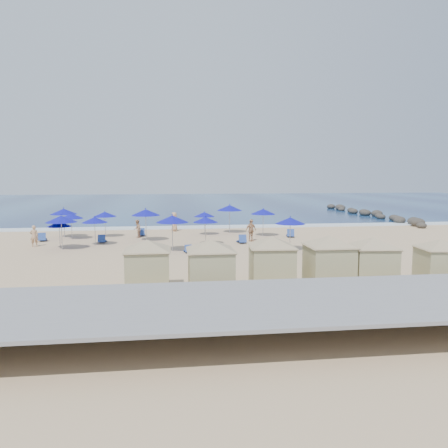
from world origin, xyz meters
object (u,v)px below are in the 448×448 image
(umbrella_1, at_px, (61,219))
(umbrella_10, at_px, (263,212))
(umbrella_6, at_px, (172,219))
(beachgoer_1, at_px, (137,229))
(umbrella_11, at_px, (290,221))
(umbrella_12, at_px, (59,224))
(umbrella_0, at_px, (71,216))
(umbrella_2, at_px, (64,212))
(cabana_1, at_px, (211,260))
(cabana_2, at_px, (272,255))
(rock_jetty, at_px, (369,214))
(beachgoer_0, at_px, (34,236))
(umbrella_5, at_px, (146,212))
(umbrella_8, at_px, (206,220))
(beachgoer_2, at_px, (251,230))
(umbrella_7, at_px, (204,214))
(umbrella_4, at_px, (105,214))
(cabana_3, at_px, (329,255))
(trash_bin, at_px, (281,257))
(cabana_0, at_px, (148,259))
(cabana_5, at_px, (440,257))
(beachgoer_3, at_px, (174,222))
(umbrella_3, at_px, (95,220))
(umbrella_9, at_px, (230,208))

(umbrella_1, distance_m, umbrella_10, 16.76)
(umbrella_6, bearing_deg, beachgoer_1, 112.32)
(umbrella_11, bearing_deg, umbrella_12, 169.26)
(umbrella_0, bearing_deg, umbrella_2, 126.65)
(cabana_1, xyz_separation_m, cabana_2, (3.00, 0.63, -0.00))
(umbrella_1, bearing_deg, rock_jetty, 32.38)
(umbrella_2, bearing_deg, beachgoer_0, -103.63)
(umbrella_5, height_order, umbrella_8, umbrella_5)
(beachgoer_2, bearing_deg, umbrella_7, 100.62)
(umbrella_1, xyz_separation_m, umbrella_4, (2.21, 6.32, -0.24))
(cabana_2, distance_m, cabana_3, 2.76)
(umbrella_4, height_order, umbrella_7, umbrella_4)
(trash_bin, height_order, cabana_0, cabana_0)
(cabana_2, distance_m, cabana_5, 8.22)
(trash_bin, xyz_separation_m, beachgoer_3, (-6.14, 16.59, 0.49))
(umbrella_5, bearing_deg, umbrella_8, -28.21)
(cabana_3, xyz_separation_m, umbrella_12, (-15.60, 13.47, 0.21))
(cabana_2, height_order, umbrella_12, cabana_2)
(umbrella_3, relative_size, umbrella_12, 1.09)
(cabana_3, relative_size, umbrella_5, 1.63)
(umbrella_11, distance_m, beachgoer_0, 19.26)
(cabana_5, bearing_deg, cabana_3, 175.01)
(trash_bin, height_order, umbrella_5, umbrella_5)
(umbrella_11, distance_m, umbrella_12, 16.94)
(umbrella_2, bearing_deg, umbrella_7, 0.06)
(cabana_2, bearing_deg, umbrella_6, 113.07)
(umbrella_2, bearing_deg, trash_bin, -40.78)
(cabana_2, height_order, umbrella_3, cabana_2)
(umbrella_5, height_order, beachgoer_1, umbrella_5)
(rock_jetty, relative_size, beachgoer_2, 14.70)
(umbrella_2, relative_size, umbrella_4, 1.13)
(trash_bin, xyz_separation_m, cabana_2, (-1.88, -5.40, 1.15))
(umbrella_0, distance_m, umbrella_9, 13.99)
(cabana_1, height_order, umbrella_5, cabana_1)
(cabana_2, height_order, umbrella_10, cabana_2)
(cabana_2, relative_size, umbrella_11, 1.76)
(umbrella_1, distance_m, umbrella_8, 10.60)
(umbrella_8, bearing_deg, umbrella_4, 147.38)
(rock_jetty, bearing_deg, beachgoer_2, -135.45)
(umbrella_10, bearing_deg, umbrella_2, 175.10)
(beachgoer_1, xyz_separation_m, beachgoer_2, (9.38, -3.19, 0.12))
(umbrella_4, relative_size, umbrella_5, 0.85)
(umbrella_5, bearing_deg, cabana_0, -87.08)
(cabana_2, bearing_deg, cabana_5, -5.41)
(umbrella_7, relative_size, beachgoer_3, 1.17)
(rock_jetty, bearing_deg, umbrella_11, -126.32)
(beachgoer_1, bearing_deg, umbrella_4, -100.79)
(rock_jetty, bearing_deg, cabana_1, -125.19)
(cabana_2, height_order, cabana_5, cabana_2)
(cabana_2, xyz_separation_m, cabana_3, (2.74, -0.30, 0.02))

